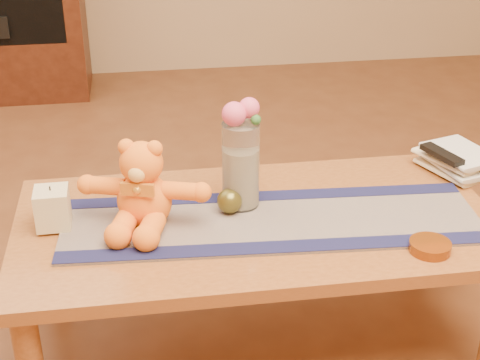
{
  "coord_description": "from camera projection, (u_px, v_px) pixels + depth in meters",
  "views": [
    {
      "loc": [
        -0.32,
        -1.76,
        1.5
      ],
      "look_at": [
        -0.05,
        0.0,
        0.58
      ],
      "focal_mm": 53.25,
      "sensor_mm": 36.0,
      "label": 1
    }
  ],
  "objects": [
    {
      "name": "teddy_bear",
      "position": [
        143.0,
        184.0,
        1.99
      ],
      "size": [
        0.43,
        0.38,
        0.24
      ],
      "primitive_type": null,
      "rotation": [
        0.0,
        0.0,
        -0.29
      ],
      "color": "orange",
      "rests_on": "persian_runner"
    },
    {
      "name": "pillar_candle",
      "position": [
        53.0,
        208.0,
        2.0
      ],
      "size": [
        0.1,
        0.1,
        0.11
      ],
      "primitive_type": "cube",
      "rotation": [
        0.0,
        0.0,
        0.02
      ],
      "color": "beige",
      "rests_on": "persian_runner"
    },
    {
      "name": "floor",
      "position": [
        255.0,
        340.0,
        2.28
      ],
      "size": [
        5.5,
        5.5,
        0.0
      ],
      "primitive_type": "plane",
      "color": "brown",
      "rests_on": "ground"
    },
    {
      "name": "table_leg_bl",
      "position": [
        51.0,
        253.0,
        2.35
      ],
      "size": [
        0.07,
        0.07,
        0.41
      ],
      "primitive_type": "cylinder",
      "color": "brown",
      "rests_on": "floor"
    },
    {
      "name": "glass_vase",
      "position": [
        241.0,
        165.0,
        2.07
      ],
      "size": [
        0.11,
        0.11,
        0.26
      ],
      "primitive_type": "cylinder",
      "color": "silver",
      "rests_on": "persian_runner"
    },
    {
      "name": "potpourri_fill",
      "position": [
        241.0,
        177.0,
        2.09
      ],
      "size": [
        0.09,
        0.09,
        0.18
      ],
      "primitive_type": "cylinder",
      "color": "beige",
      "rests_on": "glass_vase"
    },
    {
      "name": "runner_border_near",
      "position": [
        279.0,
        247.0,
        1.92
      ],
      "size": [
        1.2,
        0.13,
        0.0
      ],
      "primitive_type": "cube",
      "rotation": [
        0.0,
        0.0,
        -0.06
      ],
      "color": "#151741",
      "rests_on": "persian_runner"
    },
    {
      "name": "blue_flower_back",
      "position": [
        242.0,
        110.0,
        2.03
      ],
      "size": [
        0.04,
        0.04,
        0.04
      ],
      "primitive_type": "sphere",
      "color": "#5067AE",
      "rests_on": "glass_vase"
    },
    {
      "name": "runner_border_far",
      "position": [
        266.0,
        196.0,
        2.17
      ],
      "size": [
        1.2,
        0.13,
        0.0
      ],
      "primitive_type": "cube",
      "rotation": [
        0.0,
        0.0,
        -0.06
      ],
      "color": "#151741",
      "rests_on": "persian_runner"
    },
    {
      "name": "coffee_table_top",
      "position": [
        257.0,
        224.0,
        2.08
      ],
      "size": [
        1.4,
        0.7,
        0.04
      ],
      "primitive_type": "cube",
      "color": "brown",
      "rests_on": "floor"
    },
    {
      "name": "candle_wick",
      "position": [
        50.0,
        188.0,
        1.97
      ],
      "size": [
        0.0,
        0.0,
        0.01
      ],
      "primitive_type": "cylinder",
      "rotation": [
        0.0,
        0.0,
        0.02
      ],
      "color": "black",
      "rests_on": "pillar_candle"
    },
    {
      "name": "blue_flower_side",
      "position": [
        229.0,
        115.0,
        2.02
      ],
      "size": [
        0.04,
        0.04,
        0.04
      ],
      "primitive_type": "sphere",
      "color": "#5067AE",
      "rests_on": "glass_vase"
    },
    {
      "name": "book_lower",
      "position": [
        440.0,
        169.0,
        2.29
      ],
      "size": [
        0.21,
        0.26,
        0.02
      ],
      "primitive_type": "imported",
      "rotation": [
        0.0,
        0.0,
        0.25
      ],
      "color": "beige",
      "rests_on": "book_bottom"
    },
    {
      "name": "book_bottom",
      "position": [
        437.0,
        174.0,
        2.3
      ],
      "size": [
        0.24,
        0.27,
        0.02
      ],
      "primitive_type": "imported",
      "rotation": [
        0.0,
        0.0,
        0.39
      ],
      "color": "beige",
      "rests_on": "coffee_table_top"
    },
    {
      "name": "persian_runner",
      "position": [
        272.0,
        221.0,
        2.05
      ],
      "size": [
        1.22,
        0.42,
        0.01
      ],
      "primitive_type": "cube",
      "rotation": [
        0.0,
        0.0,
        -0.06
      ],
      "color": "#181742",
      "rests_on": "coffee_table_top"
    },
    {
      "name": "bronze_ball",
      "position": [
        230.0,
        201.0,
        2.07
      ],
      "size": [
        0.08,
        0.08,
        0.07
      ],
      "primitive_type": "sphere",
      "rotation": [
        0.0,
        0.0,
        -0.05
      ],
      "color": "#4F491A",
      "rests_on": "persian_runner"
    },
    {
      "name": "book_top",
      "position": [
        440.0,
        158.0,
        2.28
      ],
      "size": [
        0.22,
        0.26,
        0.02
      ],
      "primitive_type": "imported",
      "rotation": [
        0.0,
        0.0,
        0.28
      ],
      "color": "beige",
      "rests_on": "book_upper"
    },
    {
      "name": "rose_left",
      "position": [
        234.0,
        114.0,
        1.98
      ],
      "size": [
        0.07,
        0.07,
        0.07
      ],
      "primitive_type": "sphere",
      "color": "#E8517C",
      "rests_on": "glass_vase"
    },
    {
      "name": "table_leg_br",
      "position": [
        420.0,
        223.0,
        2.52
      ],
      "size": [
        0.07,
        0.07,
        0.41
      ],
      "primitive_type": "cylinder",
      "color": "brown",
      "rests_on": "floor"
    },
    {
      "name": "book_upper",
      "position": [
        436.0,
        163.0,
        2.29
      ],
      "size": [
        0.25,
        0.27,
        0.02
      ],
      "primitive_type": "imported",
      "rotation": [
        0.0,
        0.0,
        0.44
      ],
      "color": "beige",
      "rests_on": "book_lower"
    },
    {
      "name": "leaf_sprig",
      "position": [
        256.0,
        120.0,
        1.99
      ],
      "size": [
        0.03,
        0.03,
        0.03
      ],
      "primitive_type": "sphere",
      "color": "#33662D",
      "rests_on": "glass_vase"
    },
    {
      "name": "rose_right",
      "position": [
        249.0,
        108.0,
        2.0
      ],
      "size": [
        0.06,
        0.06,
        0.06
      ],
      "primitive_type": "sphere",
      "color": "#E8517C",
      "rests_on": "glass_vase"
    },
    {
      "name": "tv_remote",
      "position": [
        442.0,
        154.0,
        2.26
      ],
      "size": [
        0.1,
        0.17,
        0.02
      ],
      "primitive_type": "cube",
      "rotation": [
        0.0,
        0.0,
        0.34
      ],
      "color": "black",
      "rests_on": "book_top"
    },
    {
      "name": "amber_dish",
      "position": [
        430.0,
        247.0,
        1.91
      ],
      "size": [
        0.14,
        0.14,
        0.03
      ],
      "primitive_type": "cylinder",
      "rotation": [
        0.0,
        0.0,
        -0.29
      ],
      "color": "#BF5914",
      "rests_on": "coffee_table_top"
    }
  ]
}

